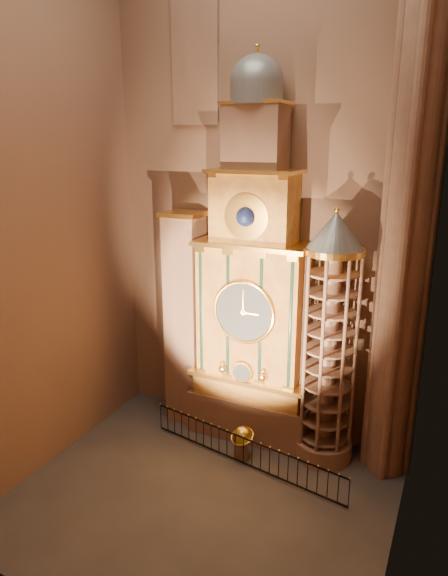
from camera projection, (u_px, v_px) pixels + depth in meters
The scene contains 11 objects.
floor at pixel (202, 496), 19.84m from camera, with size 14.00×14.00×0.00m, color #383330.
wall_back at pixel (263, 195), 21.99m from camera, with size 22.00×22.00×0.00m, color #8A604A.
wall_left at pixel (36, 201), 19.65m from camera, with size 22.00×22.00×0.00m, color #8A604A.
wall_right at pixel (425, 227), 13.90m from camera, with size 22.00×22.00×0.00m, color #8A604A.
astronomical_clock at pixel (253, 297), 22.29m from camera, with size 5.60×2.41×16.70m.
portrait_tower at pixel (186, 319), 24.13m from camera, with size 1.80×1.60×10.20m.
stair_turret at pixel (329, 343), 21.02m from camera, with size 2.50×2.50×10.80m.
gothic_pier at pixel (411, 205), 18.62m from camera, with size 2.04×2.04×22.00m.
stained_glass_window at pixel (195, 60), 21.70m from camera, with size 2.20×0.14×5.20m.
celestial_globe at pixel (242, 440), 22.03m from camera, with size 1.23×1.19×1.47m.
iron_railing at pixel (243, 451), 21.57m from camera, with size 9.23×1.77×1.27m.
Camera 1 is at (7.97, -14.82, 13.27)m, focal length 32.00 mm.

